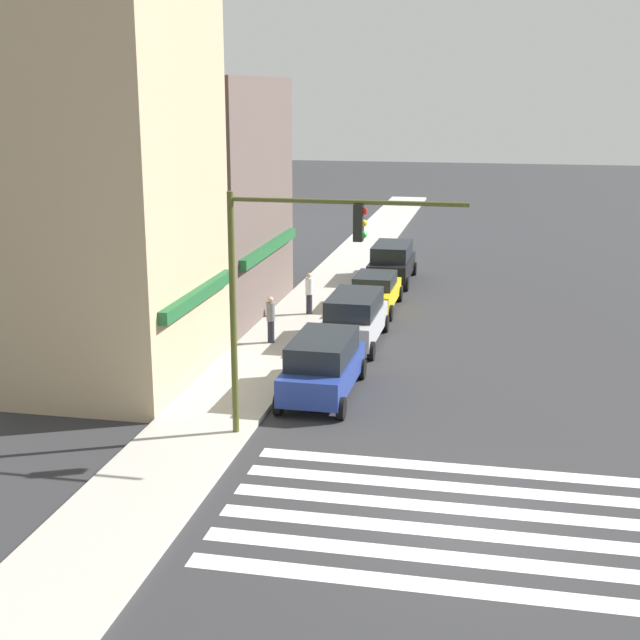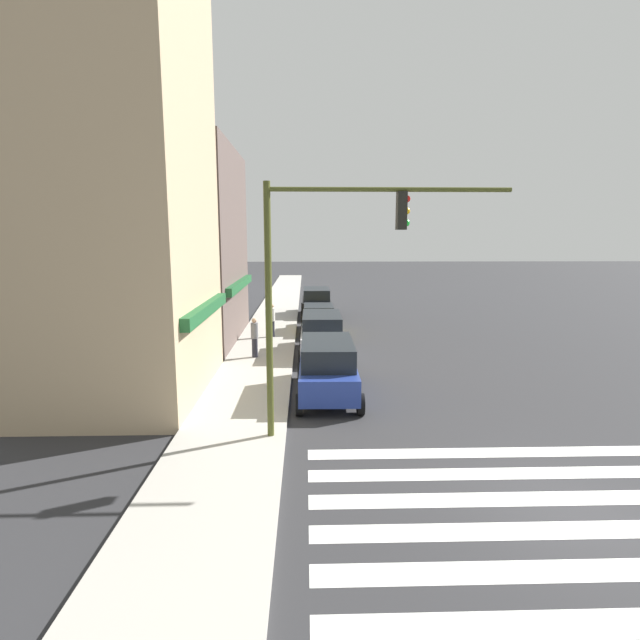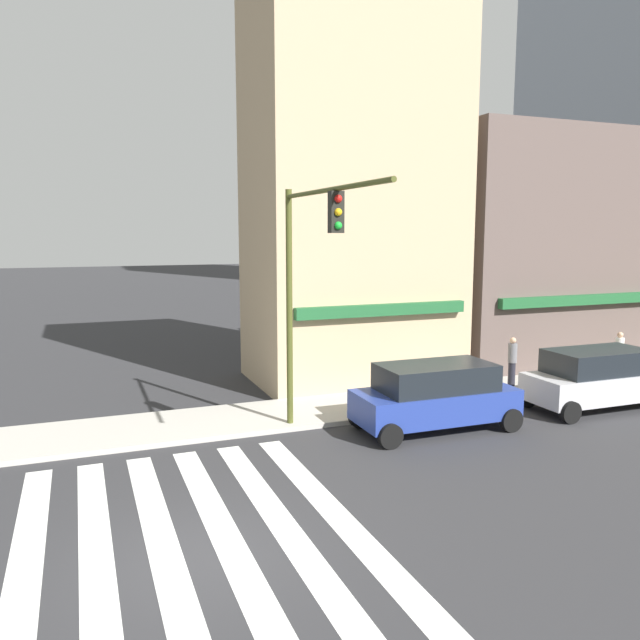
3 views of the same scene
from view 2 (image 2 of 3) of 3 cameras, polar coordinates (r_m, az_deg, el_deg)
The scene contains 11 objects.
ground_plane at distance 11.91m, azimuth 27.35°, elevation -19.02°, with size 200.00×200.00×0.00m, color #2D2D30.
sidewalk_left at distance 10.76m, azimuth -13.38°, elevation -20.94°, with size 120.00×3.00×0.15m.
crosswalk_stripes at distance 11.91m, azimuth 27.35°, elevation -19.01°, with size 6.31×10.80×0.01m.
storefront_row at distance 22.07m, azimuth -17.95°, elevation 11.20°, with size 17.53×5.30×14.86m.
traffic_signal at distance 12.90m, azimuth 0.56°, elevation 6.28°, with size 0.32×6.28×6.85m.
suv_blue at distance 17.31m, azimuth 0.84°, elevation -5.36°, with size 4.72×2.12×1.94m.
suv_silver at distance 23.19m, azimuth 0.19°, elevation -1.51°, with size 4.72×2.12×1.94m.
sedan_yellow at distance 28.64m, azimuth -0.16°, elevation 0.23°, with size 4.41×2.02×1.59m.
suv_black at distance 34.47m, azimuth -0.42°, elevation 2.14°, with size 4.71×2.12×1.94m.
pedestrian_white_shirt at distance 26.80m, azimuth -5.49°, elevation 0.04°, with size 0.32×0.32×1.77m.
pedestrian_grey_coat at distance 22.35m, azimuth -7.49°, elevation -1.92°, with size 0.32×0.32×1.77m.
Camera 2 is at (-9.06, 5.44, 5.49)m, focal length 28.00 mm.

